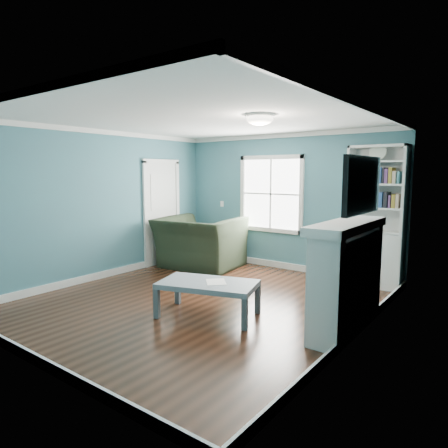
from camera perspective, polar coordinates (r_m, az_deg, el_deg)
The scene contains 13 objects.
floor at distance 5.96m, azimuth -3.19°, elevation -10.88°, with size 5.00×5.00×0.00m, color black.
room_walls at distance 5.67m, azimuth -3.31°, elevation 4.48°, with size 5.00×5.00×5.00m.
trim at distance 5.70m, azimuth -3.28°, elevation 1.01°, with size 4.50×5.00×2.60m.
window at distance 7.89m, azimuth 6.71°, elevation 4.29°, with size 1.40×0.06×1.50m.
bookshelf at distance 6.96m, azimuth 20.77°, elevation -0.90°, with size 0.90×0.35×2.31m.
fireplace at distance 4.95m, azimuth 17.29°, elevation -7.35°, with size 0.44×1.58×1.30m.
tv at distance 4.76m, azimuth 19.16°, elevation 5.27°, with size 0.06×1.10×0.65m, color black.
door at distance 8.24m, azimuth -8.87°, elevation 1.75°, with size 0.12×0.98×2.17m.
ceiling_fixture at distance 5.26m, azimuth 5.13°, elevation 14.80°, with size 0.38×0.38×0.15m.
light_switch at distance 8.57m, azimuth -0.29°, elevation 2.90°, with size 0.08×0.01×0.12m, color white.
recliner at distance 7.87m, azimuth -3.47°, elevation -1.44°, with size 1.52×0.99×1.33m, color black.
coffee_table at distance 5.26m, azimuth -2.30°, elevation -8.87°, with size 1.39×1.02×0.45m.
paper_sheet at distance 5.23m, azimuth -1.16°, elevation -8.26°, with size 0.25×0.31×0.00m, color white.
Camera 1 is at (3.64, -4.34, 1.86)m, focal length 32.00 mm.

